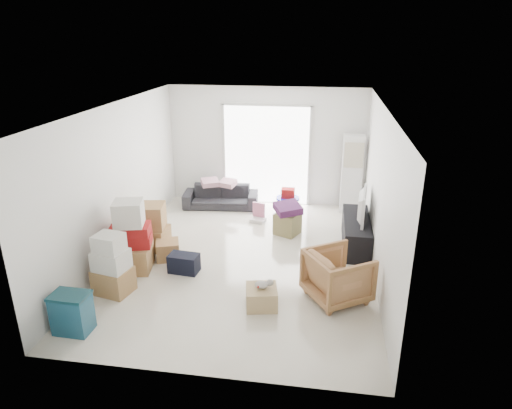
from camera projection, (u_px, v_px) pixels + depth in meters
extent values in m
cube|color=white|center=(244.00, 265.00, 8.21)|extent=(4.50, 6.00, 0.24)
cube|color=white|center=(242.00, 99.00, 7.17)|extent=(4.50, 6.00, 0.24)
cube|color=white|center=(267.00, 145.00, 10.58)|extent=(4.50, 0.24, 2.70)
cube|color=white|center=(190.00, 281.00, 4.81)|extent=(4.50, 0.24, 2.70)
cube|color=white|center=(111.00, 181.00, 8.03)|extent=(0.24, 6.00, 2.70)
cube|color=white|center=(387.00, 195.00, 7.35)|extent=(0.24, 6.00, 2.70)
cube|color=white|center=(266.00, 155.00, 10.52)|extent=(2.00, 0.01, 2.30)
cube|color=silver|center=(224.00, 154.00, 10.65)|extent=(0.06, 0.04, 2.30)
cube|color=silver|center=(310.00, 157.00, 10.37)|extent=(0.06, 0.04, 2.30)
cube|color=silver|center=(267.00, 105.00, 10.10)|extent=(2.10, 0.04, 0.06)
cube|color=white|center=(352.00, 174.00, 10.03)|extent=(0.45, 0.30, 1.75)
cube|color=black|center=(356.00, 232.00, 8.60)|extent=(0.48, 1.61, 0.54)
imported|color=black|center=(357.00, 216.00, 8.49)|extent=(0.65, 1.02, 0.13)
imported|color=#2C2B31|center=(221.00, 193.00, 10.51)|extent=(1.74, 0.66, 0.66)
cube|color=#BC899B|center=(210.00, 176.00, 10.40)|extent=(0.48, 0.44, 0.12)
cube|color=#BC899B|center=(228.00, 177.00, 10.36)|extent=(0.44, 0.40, 0.13)
imported|color=tan|center=(338.00, 274.00, 6.81)|extent=(1.10, 1.12, 0.85)
cube|color=navy|center=(74.00, 323.00, 6.16)|extent=(0.49, 0.35, 0.27)
cube|color=navy|center=(71.00, 306.00, 6.07)|extent=(0.49, 0.35, 0.27)
cube|color=#0C333D|center=(69.00, 296.00, 6.01)|extent=(0.51, 0.36, 0.04)
cube|color=#B07E4F|center=(114.00, 280.00, 7.07)|extent=(0.62, 0.56, 0.40)
cube|color=white|center=(111.00, 260.00, 6.95)|extent=(0.56, 0.49, 0.31)
cube|color=white|center=(109.00, 243.00, 6.84)|extent=(0.45, 0.42, 0.27)
cube|color=#B07E4F|center=(133.00, 257.00, 7.76)|extent=(0.70, 0.70, 0.44)
cube|color=red|center=(131.00, 240.00, 7.65)|extent=(0.75, 0.59, 0.20)
cube|color=red|center=(130.00, 230.00, 7.59)|extent=(0.71, 0.54, 0.18)
cube|color=white|center=(128.00, 213.00, 7.48)|extent=(0.55, 0.54, 0.42)
cube|color=#B07E4F|center=(152.00, 238.00, 8.52)|extent=(0.61, 0.51, 0.42)
cube|color=#B07E4F|center=(150.00, 216.00, 8.37)|extent=(0.57, 0.57, 0.45)
cube|color=#B07E4F|center=(168.00, 250.00, 8.14)|extent=(0.51, 0.51, 0.33)
cube|color=black|center=(184.00, 263.00, 7.69)|extent=(0.52, 0.35, 0.32)
cube|color=olive|center=(287.00, 223.00, 9.14)|extent=(0.58, 0.58, 0.44)
cube|color=#552256|center=(288.00, 210.00, 9.03)|extent=(0.64, 0.64, 0.14)
cylinder|color=#1019D0|center=(288.00, 198.00, 9.93)|extent=(0.51, 0.51, 0.04)
cylinder|color=#1019D0|center=(294.00, 206.00, 10.11)|extent=(0.04, 0.04, 0.40)
cylinder|color=#1019D0|center=(282.00, 205.00, 10.15)|extent=(0.04, 0.04, 0.40)
cylinder|color=#1019D0|center=(281.00, 209.00, 9.91)|extent=(0.04, 0.04, 0.40)
cylinder|color=#1019D0|center=(293.00, 210.00, 9.87)|extent=(0.04, 0.04, 0.40)
cube|color=red|center=(288.00, 193.00, 9.89)|extent=(0.28, 0.22, 0.20)
cube|color=silver|center=(258.00, 220.00, 9.77)|extent=(0.35, 0.32, 0.07)
cube|color=#CA6891|center=(259.00, 210.00, 9.80)|extent=(0.27, 0.11, 0.32)
cube|color=tan|center=(262.00, 297.00, 6.72)|extent=(0.53, 0.53, 0.30)
ellipsoid|color=#B2ADA8|center=(262.00, 285.00, 6.65)|extent=(0.21, 0.14, 0.11)
cube|color=#AC1513|center=(262.00, 285.00, 6.65)|extent=(0.17, 0.15, 0.03)
sphere|color=#B2ADA8|center=(270.00, 283.00, 6.65)|extent=(0.11, 0.11, 0.11)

